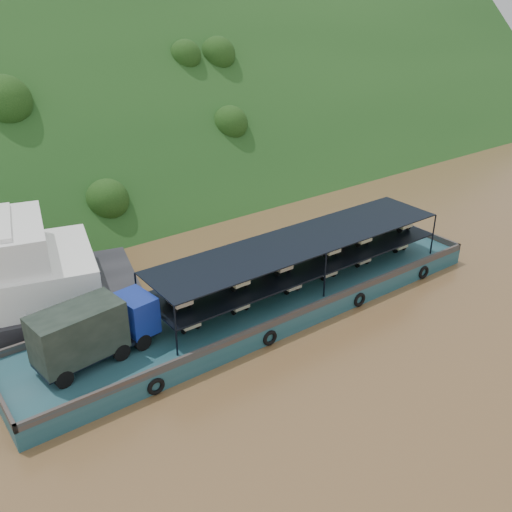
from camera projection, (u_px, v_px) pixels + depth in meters
ground at (303, 304)px, 40.77m from camera, size 160.00×160.00×0.00m
hillside at (103, 177)px, 66.80m from camera, size 140.00×39.60×39.60m
cargo_barge at (247, 302)px, 38.59m from camera, size 35.00×7.18×4.82m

